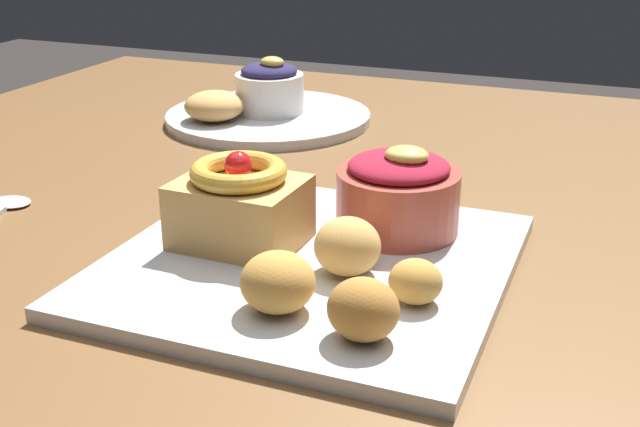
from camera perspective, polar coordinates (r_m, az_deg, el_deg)
The scene contains 11 objects.
dining_table at distance 0.77m, azimuth 3.93°, elevation -6.17°, with size 1.28×1.09×0.73m.
front_plate at distance 0.62m, azimuth -0.69°, elevation -3.56°, with size 0.29×0.29×0.01m, color silver.
cake_slice at distance 0.63m, azimuth -5.66°, elevation 0.66°, with size 0.10×0.08×0.08m.
berry_ramekin at distance 0.65m, azimuth 5.51°, elevation 1.44°, with size 0.10×0.10×0.07m.
fritter_front at distance 0.53m, azimuth -2.93°, elevation -4.85°, with size 0.05×0.05×0.04m, color gold.
fritter_middle at distance 0.55m, azimuth 6.73°, elevation -4.78°, with size 0.04×0.04×0.03m, color gold.
fritter_back at distance 0.58m, azimuth 1.94°, elevation -2.32°, with size 0.05×0.05×0.04m, color tan.
fritter_extra at distance 0.50m, azimuth 3.06°, elevation -6.75°, with size 0.05×0.04×0.04m, color #BC7F38.
back_plate at distance 1.02m, azimuth -3.65°, elevation 6.77°, with size 0.26×0.26×0.01m, color silver.
back_ramekin at distance 1.02m, azimuth -3.57°, elevation 8.83°, with size 0.08×0.08×0.07m.
back_pastry at distance 0.99m, azimuth -7.44°, elevation 7.52°, with size 0.07×0.07×0.04m, color tan.
Camera 1 is at (0.20, -0.65, 1.00)m, focal length 45.50 mm.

